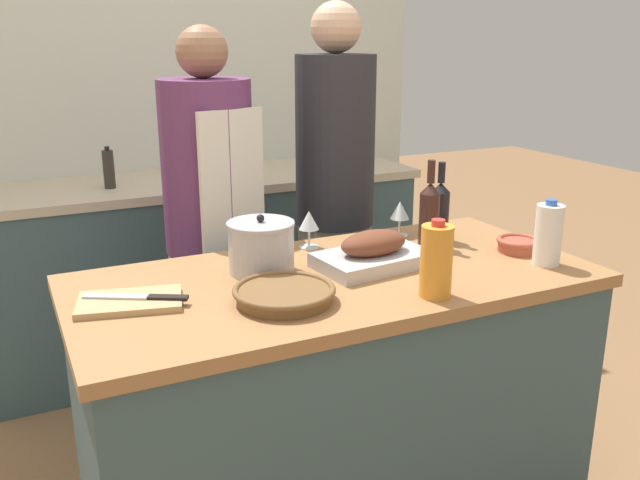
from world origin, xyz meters
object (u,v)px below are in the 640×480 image
wine_glass_left (400,212)px  condiment_bottle_tall (109,169)px  mixing_bowl (519,244)px  juice_jug (436,261)px  roasting_pan (373,253)px  condiment_bottle_short (335,149)px  milk_jug (548,235)px  person_cook_aproned (211,221)px  person_cook_guest (335,192)px  wicker_basket (284,294)px  wine_bottle_dark (440,210)px  wine_bottle_green (429,213)px  wine_glass_right (309,222)px  knife_chef (140,297)px  cutting_board (130,302)px  stock_pot (261,247)px

wine_glass_left → condiment_bottle_tall: size_ratio=0.69×
mixing_bowl → juice_jug: 0.54m
roasting_pan → condiment_bottle_short: (0.63, 1.51, 0.06)m
milk_jug → person_cook_aproned: bearing=132.3°
milk_jug → person_cook_guest: (-0.29, 0.91, -0.02)m
wicker_basket → wine_bottle_dark: bearing=22.9°
wine_bottle_green → wine_glass_right: 0.41m
knife_chef → condiment_bottle_short: size_ratio=1.75×
juice_jug → condiment_bottle_tall: 1.75m
milk_jug → wine_glass_right: size_ratio=1.63×
wicker_basket → mixing_bowl: (0.89, 0.07, 0.00)m
cutting_board → roasting_pan: bearing=-0.8°
condiment_bottle_short → wine_bottle_green: bearing=-104.1°
roasting_pan → juice_jug: size_ratio=1.70×
juice_jug → roasting_pan: bearing=95.6°
juice_jug → wine_glass_right: 0.58m
milk_jug → person_cook_aproned: (-0.82, 0.91, -0.08)m
milk_jug → wine_glass_right: milk_jug is taller
person_cook_guest → cutting_board: bearing=-143.9°
juice_jug → wine_bottle_dark: bearing=53.7°
wine_bottle_green → wine_glass_left: 0.15m
milk_jug → wicker_basket: bearing=175.5°
wicker_basket → juice_jug: size_ratio=1.28×
roasting_pan → milk_jug: milk_jug is taller
wine_bottle_green → knife_chef: (-1.01, -0.11, -0.10)m
juice_jug → wicker_basket: bearing=160.4°
milk_jug → cutting_board: bearing=169.5°
stock_pot → wine_bottle_dark: bearing=3.8°
juice_jug → wine_glass_right: size_ratio=1.71×
roasting_pan → knife_chef: size_ratio=1.42×
wicker_basket → person_cook_guest: bearing=55.3°
juice_jug → milk_jug: (0.48, 0.07, -0.00)m
wine_glass_left → wine_bottle_green: bearing=-79.6°
wine_bottle_dark → person_cook_aproned: size_ratio=0.17×
wicker_basket → condiment_bottle_tall: condiment_bottle_tall is taller
stock_pot → wine_bottle_dark: wine_bottle_dark is taller
roasting_pan → condiment_bottle_tall: bearing=113.4°
person_cook_aproned → person_cook_guest: 0.54m
knife_chef → condiment_bottle_tall: condiment_bottle_tall is taller
stock_pot → wine_bottle_green: wine_bottle_green is taller
cutting_board → wine_glass_right: bearing=21.5°
juice_jug → wine_bottle_green: (0.25, 0.40, 0.01)m
mixing_bowl → roasting_pan: bearing=171.4°
roasting_pan → person_cook_guest: 0.72m
wine_bottle_green → person_cook_aproned: size_ratio=0.19×
wicker_basket → stock_pot: size_ratio=1.37×
cutting_board → mixing_bowl: (1.27, -0.09, 0.02)m
stock_pot → condiment_bottle_tall: (-0.25, 1.24, 0.05)m
knife_chef → person_cook_guest: person_cook_guest is taller
roasting_pan → wine_bottle_dark: size_ratio=1.34×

